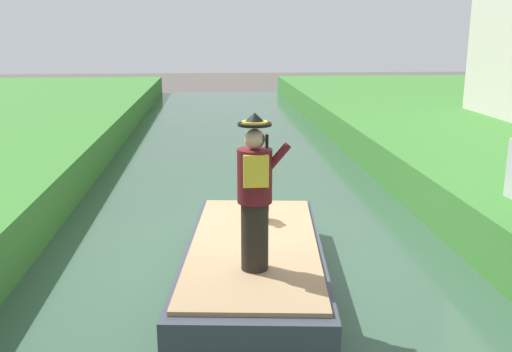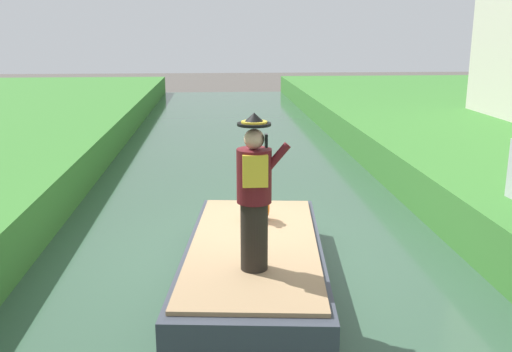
# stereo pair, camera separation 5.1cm
# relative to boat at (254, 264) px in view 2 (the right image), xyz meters

# --- Properties ---
(ground_plane) EXTENTS (80.00, 80.00, 0.00)m
(ground_plane) POSITION_rel_boat_xyz_m (0.00, 0.87, -0.40)
(ground_plane) COLOR #4C4742
(canal_water) EXTENTS (6.41, 48.00, 0.10)m
(canal_water) POSITION_rel_boat_xyz_m (0.00, 0.87, -0.35)
(canal_water) COLOR #33513D
(canal_water) RESTS_ON ground
(boat) EXTENTS (2.21, 4.36, 0.61)m
(boat) POSITION_rel_boat_xyz_m (0.00, 0.00, 0.00)
(boat) COLOR #333842
(boat) RESTS_ON canal_water
(person_pirate) EXTENTS (0.61, 0.42, 1.85)m
(person_pirate) POSITION_rel_boat_xyz_m (-0.05, -0.84, 1.23)
(person_pirate) COLOR black
(person_pirate) RESTS_ON boat
(parrot_plush) EXTENTS (0.36, 0.35, 0.57)m
(parrot_plush) POSITION_rel_boat_xyz_m (0.11, 0.93, 0.55)
(parrot_plush) COLOR red
(parrot_plush) RESTS_ON boat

